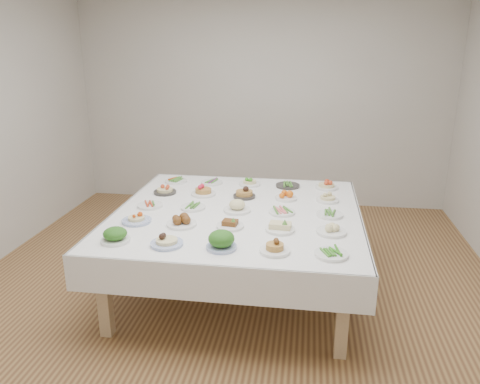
# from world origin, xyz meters

# --- Properties ---
(room_envelope) EXTENTS (5.02, 5.02, 2.81)m
(room_envelope) POSITION_xyz_m (0.00, 0.00, 1.83)
(room_envelope) COLOR olive
(room_envelope) RESTS_ON ground
(display_table) EXTENTS (2.16, 2.16, 0.75)m
(display_table) POSITION_xyz_m (0.06, 0.00, 0.68)
(display_table) COLOR white
(display_table) RESTS_ON ground
(dish_0) EXTENTS (0.23, 0.23, 0.13)m
(dish_0) POSITION_xyz_m (-0.75, -0.79, 0.81)
(dish_0) COLOR white
(dish_0) RESTS_ON display_table
(dish_1) EXTENTS (0.26, 0.26, 0.14)m
(dish_1) POSITION_xyz_m (-0.35, -0.79, 0.82)
(dish_1) COLOR #4C66B2
(dish_1) RESTS_ON display_table
(dish_2) EXTENTS (0.26, 0.26, 0.14)m
(dish_2) POSITION_xyz_m (0.06, -0.79, 0.82)
(dish_2) COLOR #4C66B2
(dish_2) RESTS_ON display_table
(dish_3) EXTENTS (0.21, 0.21, 0.11)m
(dish_3) POSITION_xyz_m (0.45, -0.80, 0.80)
(dish_3) COLOR white
(dish_3) RESTS_ON display_table
(dish_4) EXTENTS (0.23, 0.23, 0.05)m
(dish_4) POSITION_xyz_m (0.84, -0.80, 0.77)
(dish_4) COLOR white
(dish_4) RESTS_ON display_table
(dish_5) EXTENTS (0.24, 0.24, 0.12)m
(dish_5) POSITION_xyz_m (-0.73, -0.38, 0.80)
(dish_5) COLOR #4C66B2
(dish_5) RESTS_ON display_table
(dish_6) EXTENTS (0.24, 0.24, 0.11)m
(dish_6) POSITION_xyz_m (-0.34, -0.40, 0.80)
(dish_6) COLOR white
(dish_6) RESTS_ON display_table
(dish_7) EXTENTS (0.22, 0.22, 0.09)m
(dish_7) POSITION_xyz_m (0.06, -0.38, 0.78)
(dish_7) COLOR white
(dish_7) RESTS_ON display_table
(dish_8) EXTENTS (0.23, 0.23, 0.11)m
(dish_8) POSITION_xyz_m (0.46, -0.39, 0.79)
(dish_8) COLOR white
(dish_8) RESTS_ON display_table
(dish_9) EXTENTS (0.23, 0.23, 0.09)m
(dish_9) POSITION_xyz_m (0.86, -0.38, 0.79)
(dish_9) COLOR white
(dish_9) RESTS_ON display_table
(dish_10) EXTENTS (0.22, 0.22, 0.05)m
(dish_10) POSITION_xyz_m (-0.75, 0.00, 0.77)
(dish_10) COLOR white
(dish_10) RESTS_ON display_table
(dish_11) EXTENTS (0.22, 0.22, 0.05)m
(dish_11) POSITION_xyz_m (-0.35, 0.01, 0.77)
(dish_11) COLOR white
(dish_11) RESTS_ON display_table
(dish_12) EXTENTS (0.24, 0.24, 0.13)m
(dish_12) POSITION_xyz_m (0.05, -0.00, 0.81)
(dish_12) COLOR white
(dish_12) RESTS_ON display_table
(dish_13) EXTENTS (0.22, 0.22, 0.05)m
(dish_13) POSITION_xyz_m (0.45, 0.00, 0.77)
(dish_13) COLOR white
(dish_13) RESTS_ON display_table
(dish_14) EXTENTS (0.22, 0.22, 0.05)m
(dish_14) POSITION_xyz_m (0.86, 0.00, 0.77)
(dish_14) COLOR white
(dish_14) RESTS_ON display_table
(dish_15) EXTENTS (0.22, 0.22, 0.12)m
(dish_15) POSITION_xyz_m (-0.73, 0.40, 0.81)
(dish_15) COLOR #2D2B28
(dish_15) RESTS_ON display_table
(dish_16) EXTENTS (0.23, 0.23, 0.14)m
(dish_16) POSITION_xyz_m (-0.34, 0.41, 0.82)
(dish_16) COLOR white
(dish_16) RESTS_ON display_table
(dish_17) EXTENTS (0.21, 0.21, 0.13)m
(dish_17) POSITION_xyz_m (0.06, 0.39, 0.81)
(dish_17) COLOR #2D2B28
(dish_17) RESTS_ON display_table
(dish_18) EXTENTS (0.21, 0.21, 0.10)m
(dish_18) POSITION_xyz_m (0.46, 0.39, 0.79)
(dish_18) COLOR white
(dish_18) RESTS_ON display_table
(dish_19) EXTENTS (0.21, 0.21, 0.11)m
(dish_19) POSITION_xyz_m (0.85, 0.39, 0.80)
(dish_19) COLOR white
(dish_19) RESTS_ON display_table
(dish_20) EXTENTS (0.23, 0.23, 0.05)m
(dish_20) POSITION_xyz_m (-0.73, 0.79, 0.77)
(dish_20) COLOR white
(dish_20) RESTS_ON display_table
(dish_21) EXTENTS (0.22, 0.22, 0.05)m
(dish_21) POSITION_xyz_m (-0.34, 0.80, 0.77)
(dish_21) COLOR white
(dish_21) RESTS_ON display_table
(dish_22) EXTENTS (0.22, 0.22, 0.11)m
(dish_22) POSITION_xyz_m (0.06, 0.80, 0.80)
(dish_22) COLOR white
(dish_22) RESTS_ON display_table
(dish_23) EXTENTS (0.24, 0.24, 0.06)m
(dish_23) POSITION_xyz_m (0.46, 0.80, 0.78)
(dish_23) COLOR #2D2B28
(dish_23) RESTS_ON display_table
(dish_24) EXTENTS (0.23, 0.23, 0.13)m
(dish_24) POSITION_xyz_m (0.85, 0.80, 0.81)
(dish_24) COLOR white
(dish_24) RESTS_ON display_table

